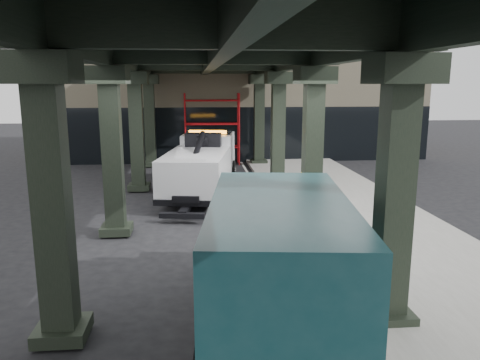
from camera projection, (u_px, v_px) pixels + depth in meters
ground at (234, 254)px, 12.61m from camera, size 90.00×90.00×0.00m
sidewalk at (368, 225)px, 14.97m from camera, size 5.00×40.00×0.15m
lane_stripe at (282, 229)px, 14.72m from camera, size 0.12×38.00×0.01m
viaduct at (213, 50)px, 13.43m from camera, size 7.40×32.00×6.40m
building at (238, 92)px, 31.49m from camera, size 22.00×10.00×8.00m
scaffolding at (212, 127)px, 26.47m from camera, size 3.08×0.88×4.00m
tow_truck at (202, 163)px, 19.59m from camera, size 3.37×8.10×2.58m
towed_van at (278, 259)px, 8.48m from camera, size 3.21×6.61×2.58m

